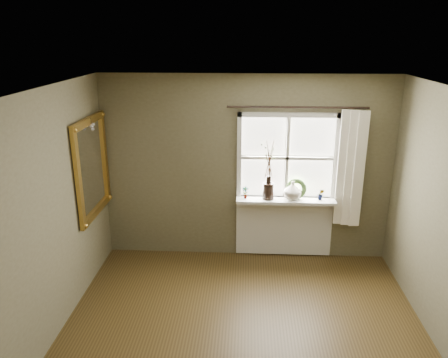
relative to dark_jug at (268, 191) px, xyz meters
The scene contains 14 objects.
ceiling 2.65m from the dark_jug, 98.23° to the right, with size 4.50×4.50×0.00m, color silver.
wall_back 0.44m from the dark_jug, 149.59° to the left, with size 4.00×0.10×2.60m, color brown.
wall_left 3.18m from the dark_jug, 138.03° to the right, with size 0.10×4.50×2.60m, color brown.
window_frame 0.52m from the dark_jug, 24.08° to the left, with size 1.36×0.06×1.24m.
window_sill 0.28m from the dark_jug, ahead, with size 1.36×0.26×0.04m, color silver.
window_apron 0.63m from the dark_jug, 24.33° to the left, with size 1.36×0.04×0.88m, color silver.
dark_jug is the anchor object (origin of this frame).
cream_vase 0.33m from the dark_jug, ahead, with size 0.25×0.25×0.26m, color beige.
wreath 0.39m from the dark_jug, ahead, with size 0.29×0.29×0.07m, color #334C21.
potted_plant_left 0.32m from the dark_jug, behind, with size 0.09×0.06×0.17m, color #334C21.
potted_plant_right 0.72m from the dark_jug, ahead, with size 0.09×0.07×0.16m, color #334C21.
curtain 1.13m from the dark_jug, ahead, with size 0.36×0.12×1.59m, color white.
curtain_rod 1.20m from the dark_jug, ahead, with size 0.03×0.03×1.84m, color black.
gilt_mirror 2.35m from the dark_jug, 169.17° to the right, with size 0.10×1.07×1.28m.
Camera 1 is at (0.01, -3.53, 3.09)m, focal length 35.00 mm.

